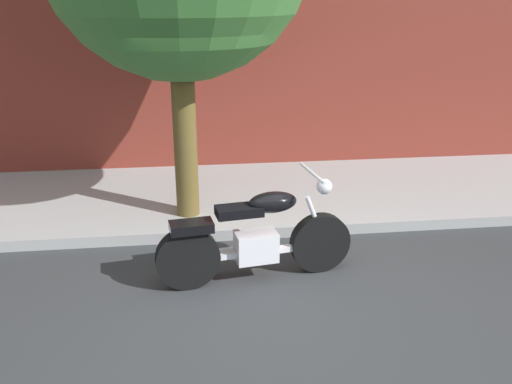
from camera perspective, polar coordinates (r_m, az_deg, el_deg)
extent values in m
plane|color=#303335|center=(5.59, 0.88, -11.41)|extent=(60.00, 60.00, 0.00)
cube|color=#9B9B9B|center=(8.15, -1.89, -0.42)|extent=(23.71, 2.79, 0.14)
cylinder|color=black|center=(6.08, 6.69, -5.27)|extent=(0.68, 0.23, 0.67)
cylinder|color=black|center=(5.74, -7.11, -6.91)|extent=(0.68, 0.23, 0.67)
cube|color=silver|center=(5.84, 0.00, -5.67)|extent=(0.48, 0.34, 0.32)
cube|color=silver|center=(5.87, 0.00, -6.29)|extent=(1.31, 0.27, 0.06)
ellipsoid|color=black|center=(5.69, 1.75, -1.07)|extent=(0.55, 0.33, 0.22)
cube|color=black|center=(5.63, -1.77, -1.98)|extent=(0.51, 0.31, 0.10)
cube|color=black|center=(5.59, -6.76, -3.62)|extent=(0.47, 0.30, 0.10)
cylinder|color=silver|center=(5.94, 6.26, -2.90)|extent=(0.28, 0.09, 0.58)
cylinder|color=silver|center=(5.74, 5.90, 1.96)|extent=(0.14, 0.70, 0.04)
sphere|color=silver|center=(5.84, 7.13, 0.57)|extent=(0.17, 0.17, 0.17)
cylinder|color=silver|center=(5.97, -2.73, -6.16)|extent=(0.80, 0.20, 0.09)
cylinder|color=brown|center=(7.03, -7.45, 6.61)|extent=(0.30, 0.30, 2.61)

